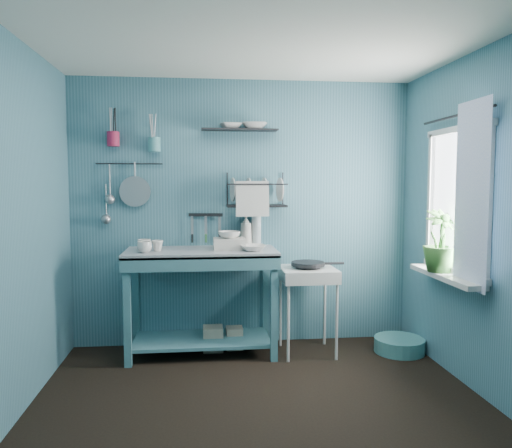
{
  "coord_description": "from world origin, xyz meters",
  "views": [
    {
      "loc": [
        -0.4,
        -3.22,
        1.54
      ],
      "look_at": [
        0.05,
        0.85,
        1.2
      ],
      "focal_mm": 35.0,
      "sensor_mm": 36.0,
      "label": 1
    }
  ],
  "objects": [
    {
      "name": "floor",
      "position": [
        0.0,
        0.0,
        0.0
      ],
      "size": [
        3.2,
        3.2,
        0.0
      ],
      "primitive_type": "plane",
      "color": "black",
      "rests_on": "ground"
    },
    {
      "name": "ceiling",
      "position": [
        0.0,
        0.0,
        2.5
      ],
      "size": [
        3.2,
        3.2,
        0.0
      ],
      "primitive_type": "plane",
      "rotation": [
        3.14,
        0.0,
        0.0
      ],
      "color": "silver",
      "rests_on": "ground"
    },
    {
      "name": "wall_back",
      "position": [
        0.0,
        1.5,
        1.25
      ],
      "size": [
        3.2,
        0.0,
        3.2
      ],
      "primitive_type": "plane",
      "rotation": [
        1.57,
        0.0,
        0.0
      ],
      "color": "#396574",
      "rests_on": "ground"
    },
    {
      "name": "wall_front",
      "position": [
        0.0,
        -1.5,
        1.25
      ],
      "size": [
        3.2,
        0.0,
        3.2
      ],
      "primitive_type": "plane",
      "rotation": [
        -1.57,
        0.0,
        0.0
      ],
      "color": "#396574",
      "rests_on": "ground"
    },
    {
      "name": "wall_left",
      "position": [
        -1.6,
        0.0,
        1.25
      ],
      "size": [
        0.0,
        3.0,
        3.0
      ],
      "primitive_type": "plane",
      "rotation": [
        1.57,
        0.0,
        1.57
      ],
      "color": "#396574",
      "rests_on": "ground"
    },
    {
      "name": "wall_right",
      "position": [
        1.6,
        0.0,
        1.25
      ],
      "size": [
        0.0,
        3.0,
        3.0
      ],
      "primitive_type": "plane",
      "rotation": [
        1.57,
        0.0,
        -1.57
      ],
      "color": "#396574",
      "rests_on": "ground"
    },
    {
      "name": "work_counter",
      "position": [
        -0.4,
        1.22,
        0.47
      ],
      "size": [
        1.4,
        0.81,
        0.95
      ],
      "primitive_type": "cube",
      "rotation": [
        0.0,
        0.0,
        -0.11
      ],
      "color": "#386D77",
      "rests_on": "floor"
    },
    {
      "name": "mug_left",
      "position": [
        -0.88,
        1.06,
        0.99
      ],
      "size": [
        0.12,
        0.12,
        0.1
      ],
      "primitive_type": "imported",
      "color": "beige",
      "rests_on": "work_counter"
    },
    {
      "name": "mug_mid",
      "position": [
        -0.78,
        1.16,
        0.99
      ],
      "size": [
        0.14,
        0.14,
        0.09
      ],
      "primitive_type": "imported",
      "rotation": [
        0.0,
        0.0,
        0.52
      ],
      "color": "beige",
      "rests_on": "work_counter"
    },
    {
      "name": "mug_right",
      "position": [
        -0.9,
        1.22,
        0.99
      ],
      "size": [
        0.17,
        0.17,
        0.1
      ],
      "primitive_type": "imported",
      "rotation": [
        0.0,
        0.0,
        1.05
      ],
      "color": "beige",
      "rests_on": "work_counter"
    },
    {
      "name": "wash_tub",
      "position": [
        -0.15,
        1.2,
        1.0
      ],
      "size": [
        0.28,
        0.22,
        0.1
      ],
      "primitive_type": "cube",
      "color": "#BAB4AA",
      "rests_on": "work_counter"
    },
    {
      "name": "tub_bowl",
      "position": [
        -0.15,
        1.2,
        1.08
      ],
      "size": [
        0.2,
        0.19,
        0.06
      ],
      "primitive_type": "imported",
      "color": "beige",
      "rests_on": "wash_tub"
    },
    {
      "name": "soap_bottle",
      "position": [
        0.02,
        1.42,
        1.09
      ],
      "size": [
        0.12,
        0.12,
        0.3
      ],
      "primitive_type": "imported",
      "color": "#BAB4AA",
      "rests_on": "work_counter"
    },
    {
      "name": "water_bottle",
      "position": [
        0.12,
        1.44,
        1.09
      ],
      "size": [
        0.09,
        0.09,
        0.28
      ],
      "primitive_type": "cylinder",
      "color": "#A6B5B9",
      "rests_on": "work_counter"
    },
    {
      "name": "counter_bowl",
      "position": [
        0.05,
        1.07,
        0.97
      ],
      "size": [
        0.22,
        0.22,
        0.05
      ],
      "primitive_type": "imported",
      "color": "beige",
      "rests_on": "work_counter"
    },
    {
      "name": "hotplate_stand",
      "position": [
        0.55,
        1.12,
        0.39
      ],
      "size": [
        0.57,
        0.57,
        0.78
      ],
      "primitive_type": "cube",
      "rotation": [
        0.0,
        0.0,
        0.19
      ],
      "color": "silver",
      "rests_on": "floor"
    },
    {
      "name": "frying_pan",
      "position": [
        0.55,
        1.12,
        0.81
      ],
      "size": [
        0.3,
        0.3,
        0.03
      ],
      "primitive_type": "cylinder",
      "color": "black",
      "rests_on": "hotplate_stand"
    },
    {
      "name": "knife_strip",
      "position": [
        -0.36,
        1.47,
        1.24
      ],
      "size": [
        0.32,
        0.07,
        0.03
      ],
      "primitive_type": "cube",
      "rotation": [
        0.0,
        0.0,
        -0.15
      ],
      "color": "black",
      "rests_on": "wall_back"
    },
    {
      "name": "dish_rack",
      "position": [
        0.11,
        1.37,
        1.48
      ],
      "size": [
        0.58,
        0.33,
        0.32
      ],
      "primitive_type": "cube",
      "rotation": [
        0.0,
        0.0,
        0.17
      ],
      "color": "black",
      "rests_on": "wall_back"
    },
    {
      "name": "upper_shelf",
      "position": [
        -0.04,
        1.4,
        2.02
      ],
      "size": [
        0.7,
        0.19,
        0.01
      ],
      "primitive_type": "cube",
      "rotation": [
        0.0,
        0.0,
        0.02
      ],
      "color": "black",
      "rests_on": "wall_back"
    },
    {
      "name": "shelf_bowl_left",
      "position": [
        -0.12,
        1.4,
        2.02
      ],
      "size": [
        0.23,
        0.23,
        0.05
      ],
      "primitive_type": "imported",
      "rotation": [
        0.0,
        0.0,
        0.16
      ],
      "color": "beige",
      "rests_on": "upper_shelf"
    },
    {
      "name": "shelf_bowl_right",
      "position": [
        0.1,
        1.4,
        2.08
      ],
      "size": [
        0.27,
        0.27,
        0.06
      ],
      "primitive_type": "imported",
      "rotation": [
        0.0,
        0.0,
        -0.16
      ],
      "color": "beige",
      "rests_on": "upper_shelf"
    },
    {
      "name": "utensil_cup_magenta",
      "position": [
        -1.18,
        1.42,
        1.93
      ],
      "size": [
        0.11,
        0.11,
        0.13
      ],
      "primitive_type": "cylinder",
      "color": "#9D1D3F",
      "rests_on": "wall_back"
    },
    {
      "name": "utensil_cup_teal",
      "position": [
        -0.82,
        1.42,
        1.89
      ],
      "size": [
        0.11,
        0.11,
        0.13
      ],
      "primitive_type": "cylinder",
      "color": "teal",
      "rests_on": "wall_back"
    },
    {
      "name": "colander",
      "position": [
        -1.0,
        1.45,
        1.46
      ],
      "size": [
        0.28,
        0.03,
        0.28
      ],
      "primitive_type": "cylinder",
      "rotation": [
        1.54,
        0.0,
        0.0
      ],
      "color": "#989B9F",
      "rests_on": "wall_back"
    },
    {
      "name": "ladle_outer",
      "position": [
        -1.23,
        1.46,
        1.56
      ],
      "size": [
        0.01,
        0.01,
        0.3
      ],
      "primitive_type": "cylinder",
      "color": "#989B9F",
      "rests_on": "wall_back"
    },
    {
      "name": "ladle_inner",
      "position": [
        -1.26,
        1.46,
        1.38
      ],
      "size": [
        0.01,
        0.01,
        0.3
      ],
      "primitive_type": "cylinder",
      "color": "#989B9F",
      "rests_on": "wall_back"
    },
    {
      "name": "hook_rail",
      "position": [
        -1.05,
        1.47,
        1.71
      ],
      "size": [
        0.6,
        0.01,
        0.01
      ],
      "primitive_type": "cylinder",
      "rotation": [
        0.0,
        1.57,
        0.0
      ],
      "color": "black",
      "rests_on": "wall_back"
    },
    {
      "name": "window_glass",
      "position": [
        1.59,
        0.45,
        1.4
      ],
      "size": [
        0.0,
        1.1,
        1.1
      ],
      "primitive_type": "plane",
      "rotation": [
        1.57,
        0.0,
        1.57
      ],
      "color": "white",
      "rests_on": "wall_right"
    },
    {
      "name": "windowsill",
      "position": [
        1.5,
        0.45,
        0.81
      ],
      "size": [
        0.16,
        0.95,
        0.04
      ],
      "primitive_type": "cube",
      "color": "silver",
      "rests_on": "wall_right"
    },
    {
      "name": "curtain",
      "position": [
        1.52,
        0.15,
        1.45
      ],
      "size": [
        0.0,
        1.35,
        1.35
      ],
      "primitive_type": "plane",
      "rotation": [
        1.57,
        0.0,
        1.57
      ],
      "color": "white",
      "rests_on": "wall_right"
    },
    {
      "name": "curtain_rod",
      "position": [
        1.54,
        0.45,
        2.05
      ],
      "size": [
        0.02,
        1.05,
        0.02
      ],
      "primitive_type": "cylinder",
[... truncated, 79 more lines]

